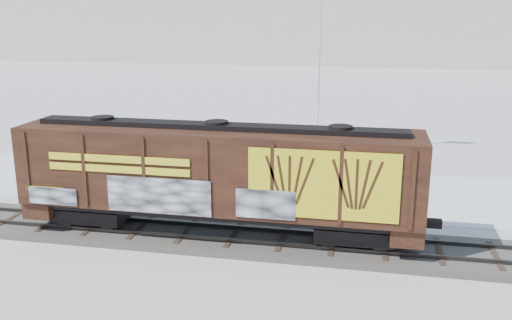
% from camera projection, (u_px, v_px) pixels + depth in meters
% --- Properties ---
extents(ground, '(500.00, 500.00, 0.00)m').
position_uv_depth(ground, '(282.00, 245.00, 22.73)').
color(ground, white).
rests_on(ground, ground).
extents(rail_track, '(50.00, 3.40, 0.43)m').
position_uv_depth(rail_track, '(282.00, 242.00, 22.69)').
color(rail_track, '#59544C').
rests_on(rail_track, ground).
extents(parking_strip, '(40.00, 8.00, 0.03)m').
position_uv_depth(parking_strip, '(305.00, 189.00, 29.83)').
color(parking_strip, white).
rests_on(parking_strip, ground).
extents(hopper_railcar, '(15.84, 3.06, 4.42)m').
position_uv_depth(hopper_railcar, '(218.00, 173.00, 22.50)').
color(hopper_railcar, black).
rests_on(hopper_railcar, rail_track).
extents(flagpole, '(2.30, 0.90, 12.47)m').
position_uv_depth(flagpole, '(320.00, 85.00, 34.89)').
color(flagpole, silver).
rests_on(flagpole, ground).
extents(car_silver, '(4.48, 2.98, 1.42)m').
position_uv_depth(car_silver, '(138.00, 172.00, 30.43)').
color(car_silver, silver).
rests_on(car_silver, parking_strip).
extents(car_white, '(4.69, 2.23, 1.48)m').
position_uv_depth(car_white, '(246.00, 180.00, 28.78)').
color(car_white, white).
rests_on(car_white, parking_strip).
extents(car_dark, '(4.92, 3.40, 1.32)m').
position_uv_depth(car_dark, '(361.00, 178.00, 29.42)').
color(car_dark, black).
rests_on(car_dark, parking_strip).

